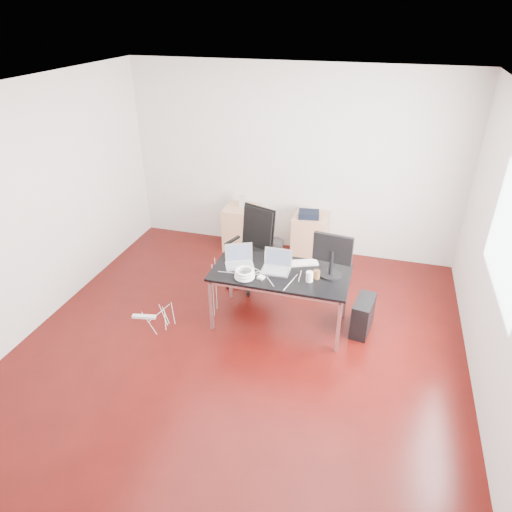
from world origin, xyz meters
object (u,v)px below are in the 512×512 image
(filing_cabinet_left, at_px, (242,228))
(pc_tower, at_px, (363,316))
(office_chair, at_px, (252,244))
(desk, at_px, (281,276))
(filing_cabinet_right, at_px, (310,236))

(filing_cabinet_left, relative_size, pc_tower, 1.56)
(office_chair, distance_m, filing_cabinet_left, 1.10)
(office_chair, bearing_deg, desk, -34.00)
(office_chair, bearing_deg, pc_tower, -3.80)
(office_chair, relative_size, filing_cabinet_right, 1.54)
(filing_cabinet_left, height_order, pc_tower, filing_cabinet_left)
(desk, xyz_separation_m, filing_cabinet_right, (0.05, 1.76, -0.33))
(filing_cabinet_right, bearing_deg, office_chair, -123.46)
(desk, bearing_deg, pc_tower, 6.54)
(filing_cabinet_left, xyz_separation_m, filing_cabinet_right, (1.10, 0.00, 0.00))
(desk, height_order, pc_tower, desk)
(desk, xyz_separation_m, pc_tower, (0.99, 0.11, -0.46))
(desk, relative_size, filing_cabinet_left, 2.29)
(desk, xyz_separation_m, filing_cabinet_left, (-1.05, 1.76, -0.33))
(desk, bearing_deg, filing_cabinet_left, 120.78)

